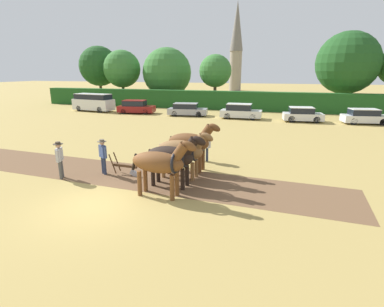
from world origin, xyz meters
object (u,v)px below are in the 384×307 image
at_px(parked_car_center_right, 302,115).
at_px(tree_left, 122,69).
at_px(parked_car_center, 240,111).
at_px(parked_car_center_left, 187,110).
at_px(draft_horse_lead_left, 160,163).
at_px(farmer_onlooker_left, 60,157).
at_px(tree_far_left, 99,66).
at_px(draft_horse_trail_left, 182,151).
at_px(tree_center, 215,71).
at_px(draft_horse_lead_right, 172,157).
at_px(tree_center_left, 167,73).
at_px(plow, 127,169).
at_px(farmer_at_plow, 103,154).
at_px(tree_center_right, 348,63).
at_px(parked_car_left, 136,107).
at_px(parked_van, 93,102).
at_px(parked_car_right, 365,117).
at_px(church_spire, 236,45).
at_px(draft_horse_trail_right, 191,142).
at_px(farmer_beside_team, 205,146).

bearing_deg(parked_car_center_right, tree_left, 149.60).
bearing_deg(parked_car_center, parked_car_center_left, 175.93).
bearing_deg(draft_horse_lead_left, farmer_onlooker_left, 176.61).
bearing_deg(tree_far_left, draft_horse_trail_left, -51.25).
height_order(tree_center, parked_car_center, tree_center).
bearing_deg(draft_horse_lead_right, draft_horse_trail_left, 90.46).
bearing_deg(parked_car_center_left, tree_center_left, 112.57).
height_order(plow, farmer_at_plow, farmer_at_plow).
bearing_deg(tree_center, farmer_at_plow, -87.12).
xyz_separation_m(tree_center_right, farmer_onlooker_left, (-16.75, -31.20, -4.82)).
relative_size(tree_center_right, farmer_onlooker_left, 5.43).
bearing_deg(draft_horse_lead_left, parked_car_left, 122.16).
relative_size(farmer_onlooker_left, parked_car_center_right, 0.44).
xyz_separation_m(tree_far_left, draft_horse_lead_right, (25.16, -32.58, -4.34)).
height_order(parked_van, parked_car_left, parked_van).
height_order(farmer_onlooker_left, parked_car_right, farmer_onlooker_left).
xyz_separation_m(tree_center_right, parked_car_right, (0.50, -9.96, -5.16)).
distance_m(tree_center, church_spire, 37.33).
xyz_separation_m(tree_center_left, parked_car_center_left, (7.19, -12.06, -4.01)).
xyz_separation_m(tree_far_left, draft_horse_trail_right, (25.26, -30.23, -4.23)).
bearing_deg(farmer_beside_team, tree_far_left, -174.57).
xyz_separation_m(tree_far_left, parked_van, (6.52, -11.54, -4.56)).
xyz_separation_m(draft_horse_lead_right, parked_car_left, (-12.63, 20.84, -0.59)).
relative_size(draft_horse_trail_left, parked_van, 0.53).
bearing_deg(tree_center, parked_car_left, -124.93).
relative_size(draft_horse_lead_left, plow, 1.87).
relative_size(tree_center_right, farmer_at_plow, 5.50).
bearing_deg(tree_left, draft_horse_lead_left, -58.17).
xyz_separation_m(parked_car_left, parked_car_right, (24.50, -0.24, -0.05)).
xyz_separation_m(draft_horse_trail_left, farmer_beside_team, (0.39, 2.85, -0.40)).
distance_m(church_spire, draft_horse_lead_left, 70.30).
distance_m(draft_horse_trail_right, parked_car_right, 21.73).
relative_size(plow, parked_car_right, 0.35).
height_order(tree_left, draft_horse_trail_left, tree_left).
bearing_deg(tree_left, parked_van, -80.70).
bearing_deg(tree_center_left, draft_horse_lead_right, -67.90).
bearing_deg(draft_horse_trail_right, tree_center, 103.08).
distance_m(tree_left, tree_center_right, 31.76).
xyz_separation_m(tree_center_right, parked_van, (-30.02, -9.53, -4.74)).
bearing_deg(draft_horse_trail_left, tree_center_right, 71.33).
relative_size(tree_far_left, parked_car_right, 2.03).
relative_size(draft_horse_trail_left, parked_car_right, 0.66).
distance_m(tree_center_right, draft_horse_trail_left, 31.82).
relative_size(tree_left, draft_horse_lead_left, 2.81).
relative_size(draft_horse_trail_right, parked_car_center, 0.66).
bearing_deg(parked_car_right, parked_car_center_left, 169.84).
xyz_separation_m(draft_horse_trail_right, parked_car_center_left, (-6.23, 18.40, -0.76)).
xyz_separation_m(parked_van, parked_car_center_right, (24.85, -0.82, -0.42)).
height_order(draft_horse_lead_left, parked_car_center_left, draft_horse_lead_left).
relative_size(tree_center_right, parked_car_right, 2.20).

